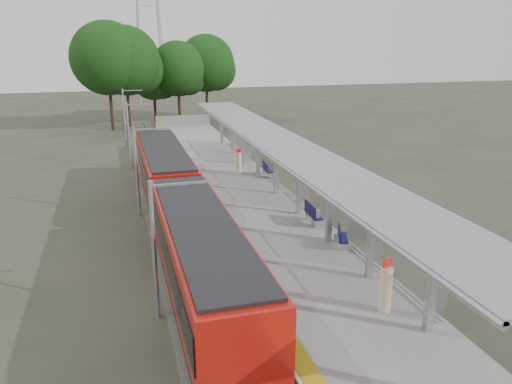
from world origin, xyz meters
TOP-DOWN VIEW (x-y plane):
  - trackbed at (-4.50, 20.00)m, footprint 3.00×70.00m
  - platform at (0.00, 20.00)m, footprint 6.00×50.00m
  - tactile_strip at (-2.55, 20.00)m, footprint 0.60×50.00m
  - end_fence at (0.00, 44.95)m, footprint 6.00×0.10m
  - train at (-4.50, 14.25)m, footprint 2.74×27.60m
  - canopy at (1.61, 16.19)m, footprint 3.27×38.00m
  - tree_cluster at (-2.74, 52.56)m, footprint 20.08×13.31m
  - catenary_masts at (-6.22, 19.00)m, footprint 2.08×48.16m
  - bench_near at (2.29, 9.18)m, footprint 0.90×1.44m
  - bench_mid at (2.10, 12.28)m, footprint 0.57×1.64m
  - bench_far at (2.61, 21.96)m, footprint 0.57×1.51m
  - info_pillar_near at (1.28, 3.53)m, footprint 0.44×0.44m
  - info_pillar_far at (0.94, 23.33)m, footprint 0.40×0.40m
  - litter_bin at (2.14, 11.92)m, footprint 0.48×0.48m

SIDE VIEW (x-z plane):
  - trackbed at x=-4.50m, z-range 0.00..0.24m
  - platform at x=0.00m, z-range 0.00..1.00m
  - tactile_strip at x=-2.55m, z-range 1.00..1.02m
  - litter_bin at x=2.14m, z-range 1.00..1.87m
  - bench_near at x=2.29m, z-range 1.03..1.97m
  - bench_far at x=2.61m, z-range 1.03..2.04m
  - bench_mid at x=2.10m, z-range 1.03..2.13m
  - end_fence at x=0.00m, z-range 1.00..2.20m
  - info_pillar_far at x=0.94m, z-range 0.88..2.64m
  - info_pillar_near at x=1.28m, z-range 0.87..2.82m
  - train at x=-4.50m, z-range 0.24..3.86m
  - catenary_masts at x=-6.22m, z-range 0.21..5.61m
  - canopy at x=1.61m, z-range 2.37..6.03m
  - tree_cluster at x=-2.74m, z-range 1.27..13.59m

